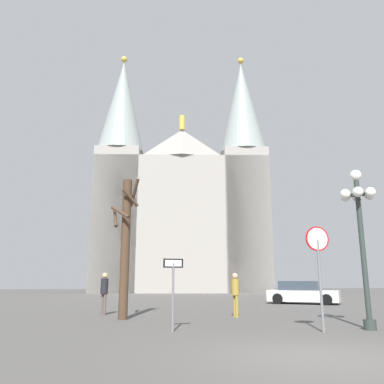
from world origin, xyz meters
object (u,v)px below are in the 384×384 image
Objects in this scene: stop_sign at (319,258)px; parked_car_near_white at (302,293)px; pedestrian_standing at (104,289)px; cathedral at (182,207)px; bare_tree at (125,243)px; pedestrian_walking at (235,290)px; street_lamp at (360,221)px; one_way_arrow_sign at (173,284)px.

stop_sign is 13.85m from parked_car_near_white.
pedestrian_standing reaches higher than parked_car_near_white.
pedestrian_standing is at bearing -103.48° from cathedral.
bare_tree reaches higher than pedestrian_standing.
cathedral is at bearing 86.41° from pedestrian_walking.
parked_car_near_white is 13.18m from pedestrian_standing.
cathedral is 6.15× the size of street_lamp.
cathedral reaches higher than bare_tree.
pedestrian_standing is (-0.84, 2.13, -1.77)m from bare_tree.
one_way_arrow_sign is 6.15m from street_lamp.
street_lamp is 5.75m from pedestrian_walking.
street_lamp is 1.09× the size of parked_car_near_white.
street_lamp is 13.22m from parked_car_near_white.
bare_tree is 4.77m from pedestrian_walking.
pedestrian_standing is at bearing 141.77° from street_lamp.
one_way_arrow_sign is 6.34m from pedestrian_standing.
street_lamp is 10.57m from pedestrian_standing.
one_way_arrow_sign is 15.22m from parked_car_near_white.
cathedral is 34.02m from bare_tree.
pedestrian_walking is at bearing -93.59° from cathedral.
one_way_arrow_sign is at bearing -68.67° from bare_tree.
bare_tree reaches higher than one_way_arrow_sign.
cathedral reaches higher than street_lamp.
cathedral is 32.63m from pedestrian_standing.
parked_car_near_white is (10.86, 8.19, -2.18)m from bare_tree.
pedestrian_walking is (4.42, 0.21, -1.79)m from bare_tree.
pedestrian_walking reaches higher than parked_car_near_white.
pedestrian_walking is at bearing 2.70° from bare_tree.
cathedral reaches higher than pedestrian_walking.
cathedral is 33.72m from pedestrian_walking.
parked_car_near_white is 2.63× the size of pedestrian_walking.
one_way_arrow_sign is (-4.98, -36.30, -9.09)m from cathedral.
street_lamp reaches higher than pedestrian_walking.
street_lamp is 8.45m from bare_tree.
pedestrian_standing is (-8.12, 6.40, -2.19)m from street_lamp.
stop_sign is at bearing -169.52° from street_lamp.
street_lamp is at bearing -38.23° from pedestrian_standing.
bare_tree reaches higher than parked_car_near_white.
cathedral reaches higher than stop_sign.
stop_sign reaches higher than parked_car_near_white.
cathedral is at bearing 100.27° from parked_car_near_white.
cathedral is at bearing 88.78° from stop_sign.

